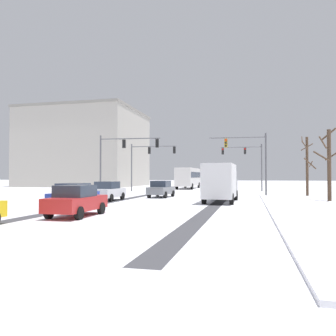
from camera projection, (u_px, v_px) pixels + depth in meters
ground_plane at (8, 246)px, 10.10m from camera, size 300.00×300.00×0.00m
wheel_track_left_lane at (100, 204)px, 25.23m from camera, size 0.96×32.20×0.01m
wheel_track_right_lane at (214, 206)px, 23.24m from camera, size 0.91×32.20×0.01m
sidewalk_kerb_right at (301, 209)px, 20.55m from camera, size 4.00×32.20×0.12m
traffic_signal_far_left at (147, 157)px, 46.07m from camera, size 6.40×0.48×6.50m
traffic_signal_near_right at (250, 154)px, 34.98m from camera, size 5.86×0.51×6.50m
traffic_signal_far_right at (247, 158)px, 46.77m from camera, size 5.64×0.42×6.50m
traffic_signal_near_left at (121, 152)px, 36.45m from camera, size 6.68×0.81×6.50m
car_grey_lead at (161, 189)px, 33.18m from camera, size 2.02×4.19×1.62m
car_white_second at (108, 191)px, 28.76m from camera, size 1.84×4.10×1.62m
car_blue_third at (74, 196)px, 22.05m from camera, size 1.85×4.11×1.62m
car_red_fourth at (76, 201)px, 17.53m from camera, size 1.87×4.12×1.62m
bus_oncoming at (189, 177)px, 56.04m from camera, size 2.68×11.00×3.38m
box_truck_delivery at (221, 182)px, 27.19m from camera, size 2.46×7.46×3.02m
bare_tree_sidewalk_mid at (329, 162)px, 28.33m from camera, size 2.33×2.01×6.21m
bare_tree_sidewalk_far at (307, 165)px, 35.83m from camera, size 1.43×1.60×6.37m
office_building_far_left_block at (86, 149)px, 70.50m from camera, size 22.04×19.72×15.57m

